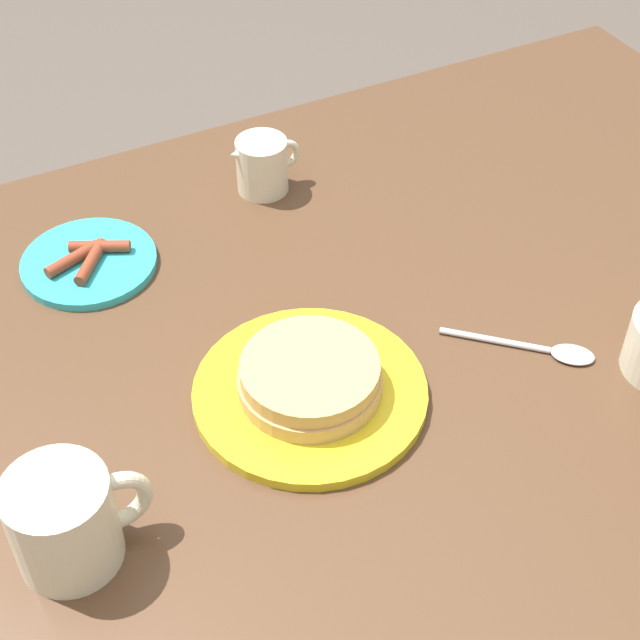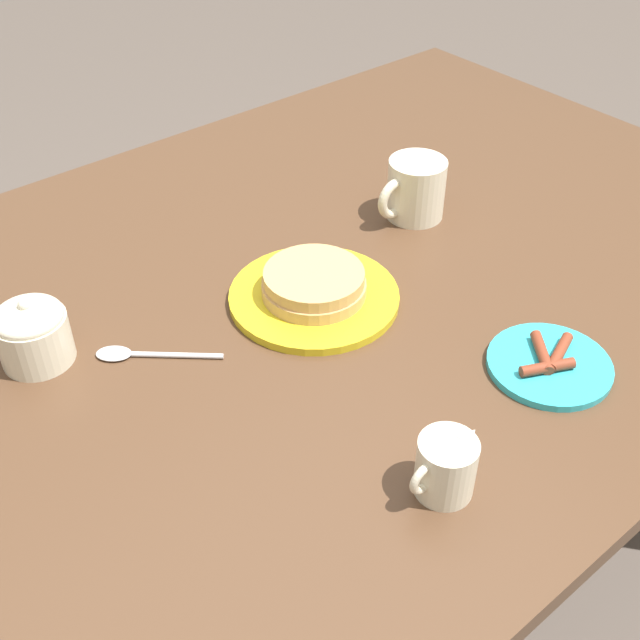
{
  "view_description": "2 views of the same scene",
  "coord_description": "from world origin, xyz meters",
  "px_view_note": "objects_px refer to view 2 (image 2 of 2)",
  "views": [
    {
      "loc": [
        -0.25,
        -0.56,
        1.51
      ],
      "look_at": [
        0.08,
        0.1,
        0.8
      ],
      "focal_mm": 55.0,
      "sensor_mm": 36.0,
      "label": 1
    },
    {
      "loc": [
        0.59,
        0.71,
        1.46
      ],
      "look_at": [
        0.08,
        0.1,
        0.8
      ],
      "focal_mm": 45.0,
      "sensor_mm": 36.0,
      "label": 2
    }
  ],
  "objects_px": {
    "coffee_mug": "(415,189)",
    "sugar_bowl": "(32,332)",
    "spoon": "(135,354)",
    "creamer_pitcher": "(446,465)",
    "side_plate_bacon": "(549,364)",
    "pancake_plate": "(314,290)"
  },
  "relations": [
    {
      "from": "coffee_mug",
      "to": "sugar_bowl",
      "type": "xyz_separation_m",
      "value": [
        0.61,
        -0.06,
        -0.01
      ]
    },
    {
      "from": "coffee_mug",
      "to": "spoon",
      "type": "height_order",
      "value": "coffee_mug"
    },
    {
      "from": "creamer_pitcher",
      "to": "spoon",
      "type": "distance_m",
      "value": 0.43
    },
    {
      "from": "side_plate_bacon",
      "to": "spoon",
      "type": "height_order",
      "value": "side_plate_bacon"
    },
    {
      "from": "side_plate_bacon",
      "to": "coffee_mug",
      "type": "relative_size",
      "value": 1.25
    },
    {
      "from": "side_plate_bacon",
      "to": "pancake_plate",
      "type": "bearing_deg",
      "value": -64.99
    },
    {
      "from": "creamer_pitcher",
      "to": "sugar_bowl",
      "type": "distance_m",
      "value": 0.53
    },
    {
      "from": "creamer_pitcher",
      "to": "sugar_bowl",
      "type": "height_order",
      "value": "sugar_bowl"
    },
    {
      "from": "pancake_plate",
      "to": "sugar_bowl",
      "type": "height_order",
      "value": "sugar_bowl"
    },
    {
      "from": "pancake_plate",
      "to": "coffee_mug",
      "type": "bearing_deg",
      "value": -164.91
    },
    {
      "from": "creamer_pitcher",
      "to": "spoon",
      "type": "bearing_deg",
      "value": -69.76
    },
    {
      "from": "coffee_mug",
      "to": "sugar_bowl",
      "type": "bearing_deg",
      "value": -5.51
    },
    {
      "from": "side_plate_bacon",
      "to": "coffee_mug",
      "type": "height_order",
      "value": "coffee_mug"
    },
    {
      "from": "coffee_mug",
      "to": "pancake_plate",
      "type": "bearing_deg",
      "value": 15.09
    },
    {
      "from": "pancake_plate",
      "to": "sugar_bowl",
      "type": "relative_size",
      "value": 2.5
    },
    {
      "from": "spoon",
      "to": "coffee_mug",
      "type": "bearing_deg",
      "value": -178.28
    },
    {
      "from": "side_plate_bacon",
      "to": "coffee_mug",
      "type": "distance_m",
      "value": 0.39
    },
    {
      "from": "pancake_plate",
      "to": "sugar_bowl",
      "type": "distance_m",
      "value": 0.37
    },
    {
      "from": "coffee_mug",
      "to": "sugar_bowl",
      "type": "relative_size",
      "value": 1.32
    },
    {
      "from": "pancake_plate",
      "to": "spoon",
      "type": "distance_m",
      "value": 0.26
    },
    {
      "from": "pancake_plate",
      "to": "spoon",
      "type": "xyz_separation_m",
      "value": [
        0.25,
        -0.06,
        -0.01
      ]
    },
    {
      "from": "coffee_mug",
      "to": "spoon",
      "type": "relative_size",
      "value": 0.93
    }
  ]
}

